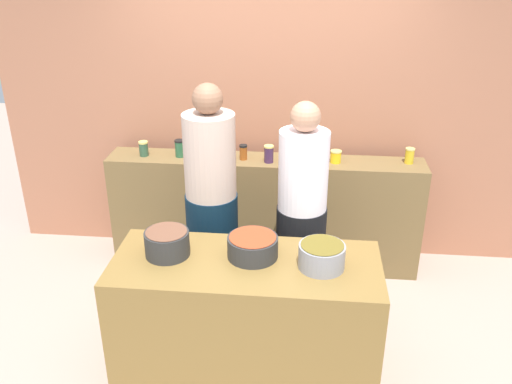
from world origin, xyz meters
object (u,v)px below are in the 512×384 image
(preserve_jar_0, at_px, (144,149))
(cooking_pot_right, at_px, (322,256))
(preserve_jar_4, at_px, (269,154))
(preserve_jar_7, at_px, (410,156))
(preserve_jar_1, at_px, (180,148))
(preserve_jar_3, at_px, (243,152))
(cooking_pot_center, at_px, (253,247))
(preserve_jar_6, at_px, (336,157))
(cook_in_cap, at_px, (301,227))
(cooking_pot_left, at_px, (167,243))
(preserve_jar_5, at_px, (294,156))
(preserve_jar_2, at_px, (208,149))
(cook_with_tongs, at_px, (212,216))

(preserve_jar_0, xyz_separation_m, cooking_pot_right, (1.51, -1.39, -0.13))
(preserve_jar_4, bearing_deg, preserve_jar_7, 4.70)
(preserve_jar_1, xyz_separation_m, preserve_jar_3, (0.55, -0.01, -0.01))
(cooking_pot_center, bearing_deg, cooking_pot_right, -10.58)
(preserve_jar_6, relative_size, cook_in_cap, 0.06)
(preserve_jar_0, relative_size, cooking_pot_left, 0.45)
(preserve_jar_1, height_order, preserve_jar_6, preserve_jar_1)
(preserve_jar_7, xyz_separation_m, cooking_pot_right, (-0.73, -1.44, -0.13))
(preserve_jar_6, bearing_deg, preserve_jar_7, 4.43)
(preserve_jar_4, distance_m, preserve_jar_6, 0.56)
(preserve_jar_5, bearing_deg, cooking_pot_left, -119.73)
(preserve_jar_0, bearing_deg, cooking_pot_center, -50.47)
(preserve_jar_5, relative_size, cooking_pot_left, 0.36)
(preserve_jar_0, height_order, preserve_jar_1, preserve_jar_1)
(cooking_pot_left, bearing_deg, preserve_jar_3, 76.32)
(preserve_jar_1, relative_size, cooking_pot_center, 0.46)
(preserve_jar_0, height_order, preserve_jar_4, preserve_jar_4)
(preserve_jar_7, bearing_deg, cooking_pot_right, -116.82)
(preserve_jar_2, relative_size, cook_with_tongs, 0.07)
(preserve_jar_5, bearing_deg, preserve_jar_3, 177.44)
(preserve_jar_4, distance_m, cooking_pot_center, 1.27)
(preserve_jar_7, relative_size, cook_with_tongs, 0.07)
(preserve_jar_3, distance_m, preserve_jar_7, 1.38)
(preserve_jar_6, bearing_deg, cooking_pot_center, -112.92)
(cooking_pot_right, bearing_deg, preserve_jar_6, 84.99)
(preserve_jar_5, bearing_deg, preserve_jar_6, 4.26)
(preserve_jar_2, distance_m, preserve_jar_5, 0.74)
(cook_with_tongs, bearing_deg, preserve_jar_7, 26.36)
(preserve_jar_6, xyz_separation_m, cook_in_cap, (-0.26, -0.74, -0.28))
(preserve_jar_6, bearing_deg, cooking_pot_right, -95.01)
(preserve_jar_4, bearing_deg, preserve_jar_2, 170.07)
(cooking_pot_center, xyz_separation_m, cooking_pot_right, (0.43, -0.08, 0.01))
(preserve_jar_1, xyz_separation_m, preserve_jar_6, (1.32, -0.01, -0.02))
(cooking_pot_right, bearing_deg, preserve_jar_2, 123.68)
(preserve_jar_0, height_order, cooking_pot_center, preserve_jar_0)
(cooking_pot_center, height_order, cook_with_tongs, cook_with_tongs)
(preserve_jar_3, xyz_separation_m, cook_with_tongs, (-0.15, -0.71, -0.25))
(preserve_jar_6, distance_m, cooking_pot_left, 1.74)
(preserve_jar_6, height_order, cook_in_cap, cook_in_cap)
(preserve_jar_2, bearing_deg, cook_in_cap, -43.51)
(preserve_jar_0, xyz_separation_m, preserve_jar_3, (0.86, -0.00, -0.00))
(preserve_jar_0, distance_m, preserve_jar_6, 1.64)
(preserve_jar_3, xyz_separation_m, preserve_jar_4, (0.22, -0.04, 0.01))
(cooking_pot_left, bearing_deg, preserve_jar_5, 60.27)
(preserve_jar_5, distance_m, preserve_jar_7, 0.96)
(preserve_jar_4, xyz_separation_m, cook_in_cap, (0.30, -0.69, -0.30))
(cook_in_cap, bearing_deg, preserve_jar_1, 145.02)
(preserve_jar_5, relative_size, cook_in_cap, 0.06)
(preserve_jar_7, bearing_deg, preserve_jar_5, -175.63)
(preserve_jar_5, relative_size, preserve_jar_6, 0.98)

